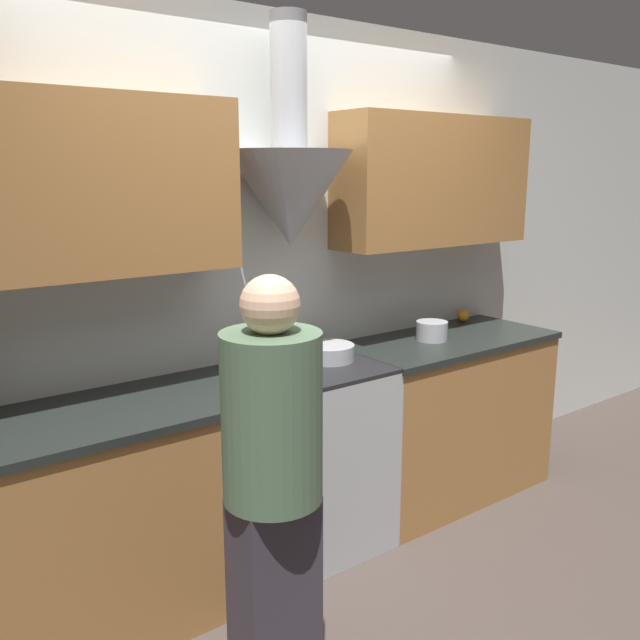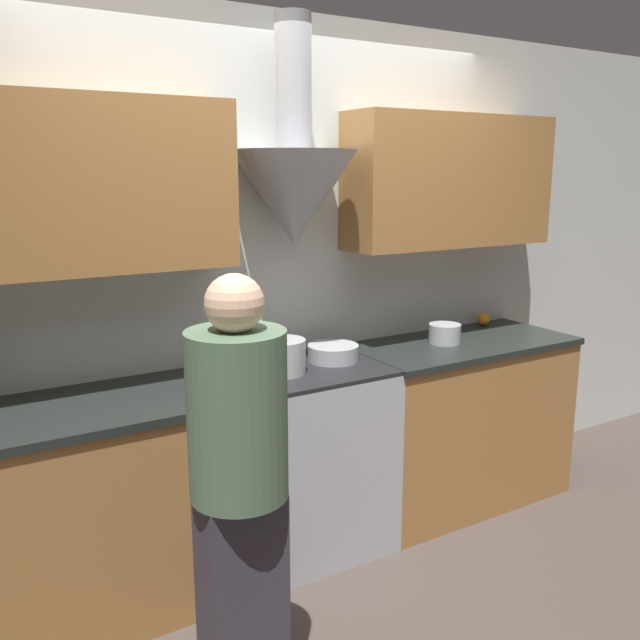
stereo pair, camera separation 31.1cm
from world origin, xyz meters
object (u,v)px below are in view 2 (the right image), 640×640
Objects in this scene: person_foreground_left at (240,489)px; stove_range at (309,456)px; stock_pot at (282,356)px; orange_fruit at (484,319)px; saucepan at (445,334)px; mixing_bowl at (333,353)px.

stove_range is at bearing 48.64° from person_foreground_left.
stove_range is 4.25× the size of stock_pot.
saucepan is (-0.49, -0.21, 0.01)m from orange_fruit.
person_foreground_left is (-0.76, -0.87, 0.39)m from stove_range.
stock_pot is 2.83× the size of orange_fruit.
orange_fruit is 0.45× the size of saucepan.
mixing_bowl is 1.29m from person_foreground_left.
person_foreground_left is at bearing -125.65° from stock_pot.
mixing_bowl is at bearing -171.18° from orange_fruit.
stock_pot reaches higher than saucepan.
stock_pot is 0.32m from mixing_bowl.
person_foreground_left is (-0.60, -0.84, -0.15)m from stock_pot.
mixing_bowl is 0.16× the size of person_foreground_left.
orange_fruit is 0.05× the size of person_foreground_left.
stove_range is 1.01m from saucepan.
orange_fruit is 2.39m from person_foreground_left.
mixing_bowl is 3.26× the size of orange_fruit.
person_foreground_left reaches higher than stock_pot.
person_foreground_left is (-2.12, -1.09, -0.11)m from orange_fruit.
mixing_bowl reaches higher than stove_range.
saucepan is at bearing -157.27° from orange_fruit.
mixing_bowl is (0.32, 0.06, -0.04)m from stock_pot.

